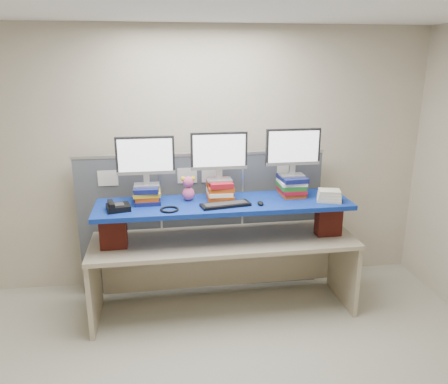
{
  "coord_description": "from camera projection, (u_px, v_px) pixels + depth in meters",
  "views": [
    {
      "loc": [
        -0.35,
        -2.62,
        2.44
      ],
      "look_at": [
        0.17,
        1.27,
        1.25
      ],
      "focal_mm": 35.0,
      "sensor_mm": 36.0,
      "label": 1
    }
  ],
  "objects": [
    {
      "name": "room",
      "position": [
        224.0,
        227.0,
        2.83
      ],
      "size": [
        5.0,
        4.0,
        2.8
      ],
      "color": "#C1B59F",
      "rests_on": "ground"
    },
    {
      "name": "cubicle_partition",
      "position": [
        202.0,
        222.0,
        4.7
      ],
      "size": [
        2.6,
        0.06,
        1.53
      ],
      "color": "#474C54",
      "rests_on": "ground"
    },
    {
      "name": "desk",
      "position": [
        224.0,
        253.0,
        4.28
      ],
      "size": [
        2.57,
        0.79,
        0.78
      ],
      "rotation": [
        0.0,
        0.0,
        0.02
      ],
      "color": "tan",
      "rests_on": "ground"
    },
    {
      "name": "brick_pier_left",
      "position": [
        113.0,
        231.0,
        3.99
      ],
      "size": [
        0.25,
        0.14,
        0.33
      ],
      "primitive_type": "cube",
      "rotation": [
        0.0,
        0.0,
        0.02
      ],
      "color": "maroon",
      "rests_on": "desk"
    },
    {
      "name": "brick_pier_right",
      "position": [
        329.0,
        219.0,
        4.29
      ],
      "size": [
        0.25,
        0.14,
        0.33
      ],
      "primitive_type": "cube",
      "rotation": [
        0.0,
        0.0,
        0.02
      ],
      "color": "maroon",
      "rests_on": "desk"
    },
    {
      "name": "blue_board",
      "position": [
        224.0,
        204.0,
        4.13
      ],
      "size": [
        2.42,
        0.65,
        0.04
      ],
      "primitive_type": "cube",
      "rotation": [
        0.0,
        0.0,
        0.02
      ],
      "color": "navy",
      "rests_on": "brick_pier_left"
    },
    {
      "name": "book_stack_left",
      "position": [
        147.0,
        194.0,
        4.11
      ],
      "size": [
        0.26,
        0.31,
        0.16
      ],
      "color": "#11184E",
      "rests_on": "blue_board"
    },
    {
      "name": "book_stack_center",
      "position": [
        220.0,
        190.0,
        4.21
      ],
      "size": [
        0.25,
        0.31,
        0.18
      ],
      "color": "#B14110",
      "rests_on": "blue_board"
    },
    {
      "name": "book_stack_right",
      "position": [
        292.0,
        185.0,
        4.31
      ],
      "size": [
        0.26,
        0.32,
        0.2
      ],
      "color": "#B14110",
      "rests_on": "blue_board"
    },
    {
      "name": "monitor_left",
      "position": [
        145.0,
        158.0,
        4.01
      ],
      "size": [
        0.54,
        0.15,
        0.47
      ],
      "rotation": [
        0.0,
        0.0,
        0.02
      ],
      "color": "#A2A2A7",
      "rests_on": "book_stack_left"
    },
    {
      "name": "monitor_center",
      "position": [
        219.0,
        153.0,
        4.11
      ],
      "size": [
        0.54,
        0.15,
        0.47
      ],
      "rotation": [
        0.0,
        0.0,
        0.02
      ],
      "color": "#A2A2A7",
      "rests_on": "book_stack_center"
    },
    {
      "name": "monitor_right",
      "position": [
        293.0,
        149.0,
        4.21
      ],
      "size": [
        0.54,
        0.15,
        0.47
      ],
      "rotation": [
        0.0,
        0.0,
        0.02
      ],
      "color": "#A2A2A7",
      "rests_on": "book_stack_right"
    },
    {
      "name": "keyboard",
      "position": [
        226.0,
        205.0,
        4.01
      ],
      "size": [
        0.48,
        0.24,
        0.03
      ],
      "rotation": [
        0.0,
        0.0,
        0.19
      ],
      "color": "black",
      "rests_on": "blue_board"
    },
    {
      "name": "mouse",
      "position": [
        260.0,
        203.0,
        4.05
      ],
      "size": [
        0.08,
        0.11,
        0.03
      ],
      "primitive_type": "ellipsoid",
      "rotation": [
        0.0,
        0.0,
        0.21
      ],
      "color": "black",
      "rests_on": "blue_board"
    },
    {
      "name": "desk_phone",
      "position": [
        117.0,
        207.0,
        3.9
      ],
      "size": [
        0.24,
        0.22,
        0.09
      ],
      "rotation": [
        0.0,
        0.0,
        0.24
      ],
      "color": "black",
      "rests_on": "blue_board"
    },
    {
      "name": "headset",
      "position": [
        169.0,
        209.0,
        3.9
      ],
      "size": [
        0.2,
        0.2,
        0.02
      ],
      "primitive_type": "torus",
      "rotation": [
        0.0,
        0.0,
        -0.21
      ],
      "color": "black",
      "rests_on": "blue_board"
    },
    {
      "name": "plush_toy",
      "position": [
        188.0,
        188.0,
        4.15
      ],
      "size": [
        0.14,
        0.1,
        0.24
      ],
      "rotation": [
        0.0,
        0.0,
        -0.34
      ],
      "color": "#D75187",
      "rests_on": "blue_board"
    },
    {
      "name": "binder_stack",
      "position": [
        329.0,
        196.0,
        4.15
      ],
      "size": [
        0.27,
        0.24,
        0.11
      ],
      "rotation": [
        0.0,
        0.0,
        -0.3
      ],
      "color": "beige",
      "rests_on": "blue_board"
    }
  ]
}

